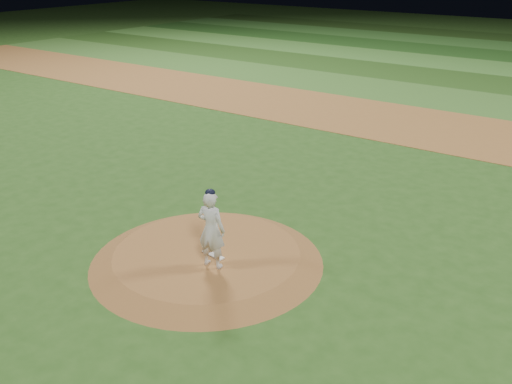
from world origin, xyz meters
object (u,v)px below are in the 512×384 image
(pitching_rubber, at_px, (213,255))
(pitcher_on_mound, at_px, (211,229))
(pitchers_mound, at_px, (207,257))
(rosin_bag, at_px, (204,234))

(pitching_rubber, relative_size, pitcher_on_mound, 0.33)
(pitchers_mound, bearing_deg, pitching_rubber, -10.44)
(pitching_rubber, relative_size, rosin_bag, 4.99)
(pitcher_on_mound, bearing_deg, pitchers_mound, 141.29)
(pitchers_mound, relative_size, pitcher_on_mound, 2.94)
(pitcher_on_mound, bearing_deg, rosin_bag, 137.18)
(pitching_rubber, bearing_deg, rosin_bag, 149.30)
(rosin_bag, bearing_deg, pitching_rubber, -38.71)
(pitchers_mound, height_order, pitching_rubber, pitching_rubber)
(pitchers_mound, height_order, rosin_bag, rosin_bag)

